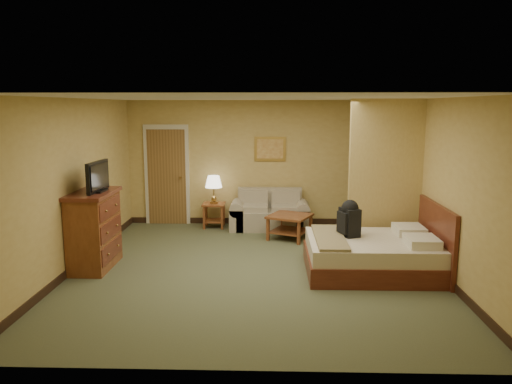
{
  "coord_description": "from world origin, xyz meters",
  "views": [
    {
      "loc": [
        0.25,
        -7.38,
        2.49
      ],
      "look_at": [
        0.0,
        0.6,
        1.1
      ],
      "focal_mm": 35.0,
      "sensor_mm": 36.0,
      "label": 1
    }
  ],
  "objects_px": {
    "loveseat": "(270,216)",
    "coffee_table": "(290,222)",
    "dresser": "(94,230)",
    "bed": "(375,254)"
  },
  "relations": [
    {
      "from": "loveseat",
      "to": "coffee_table",
      "type": "height_order",
      "value": "loveseat"
    },
    {
      "from": "loveseat",
      "to": "dresser",
      "type": "relative_size",
      "value": 1.34
    },
    {
      "from": "dresser",
      "to": "bed",
      "type": "distance_m",
      "value": 4.31
    },
    {
      "from": "loveseat",
      "to": "coffee_table",
      "type": "bearing_deg",
      "value": -64.06
    },
    {
      "from": "loveseat",
      "to": "dresser",
      "type": "height_order",
      "value": "dresser"
    },
    {
      "from": "bed",
      "to": "dresser",
      "type": "bearing_deg",
      "value": 178.64
    },
    {
      "from": "loveseat",
      "to": "bed",
      "type": "relative_size",
      "value": 0.82
    },
    {
      "from": "dresser",
      "to": "bed",
      "type": "relative_size",
      "value": 0.61
    },
    {
      "from": "loveseat",
      "to": "bed",
      "type": "bearing_deg",
      "value": -59.05
    },
    {
      "from": "coffee_table",
      "to": "bed",
      "type": "xyz_separation_m",
      "value": [
        1.22,
        -1.89,
        -0.04
      ]
    }
  ]
}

